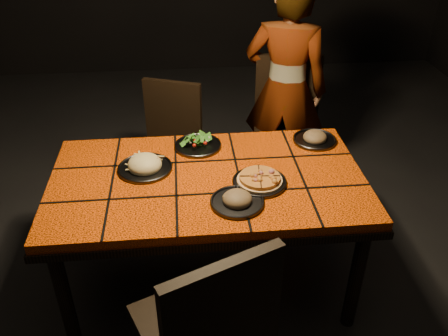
{
  "coord_description": "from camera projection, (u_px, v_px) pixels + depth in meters",
  "views": [
    {
      "loc": [
        -0.11,
        -2.01,
        2.1
      ],
      "look_at": [
        0.08,
        -0.03,
        0.82
      ],
      "focal_mm": 38.0,
      "sensor_mm": 36.0,
      "label": 1
    }
  ],
  "objects": [
    {
      "name": "room_shell",
      "position": [
        204.0,
        30.0,
        2.01
      ],
      "size": [
        6.04,
        7.04,
        3.08
      ],
      "color": "black",
      "rests_on": "ground"
    },
    {
      "name": "dining_table",
      "position": [
        208.0,
        189.0,
        2.46
      ],
      "size": [
        1.62,
        0.92,
        0.75
      ],
      "color": "#F45007",
      "rests_on": "ground"
    },
    {
      "name": "chair_near",
      "position": [
        209.0,
        328.0,
        1.83
      ],
      "size": [
        0.6,
        0.6,
        1.02
      ],
      "rotation": [
        0.0,
        0.0,
        3.55
      ],
      "color": "black",
      "rests_on": "ground"
    },
    {
      "name": "chair_far_left",
      "position": [
        169.0,
        139.0,
        3.23
      ],
      "size": [
        0.52,
        0.52,
        0.89
      ],
      "rotation": [
        0.0,
        0.0,
        -0.37
      ],
      "color": "black",
      "rests_on": "ground"
    },
    {
      "name": "chair_far_right",
      "position": [
        287.0,
        119.0,
        3.34
      ],
      "size": [
        0.51,
        0.51,
        1.01
      ],
      "rotation": [
        0.0,
        0.0,
        -0.14
      ],
      "color": "black",
      "rests_on": "ground"
    },
    {
      "name": "diner",
      "position": [
        285.0,
        90.0,
        3.27
      ],
      "size": [
        0.66,
        0.54,
        1.56
      ],
      "primitive_type": "imported",
      "rotation": [
        0.0,
        0.0,
        2.81
      ],
      "color": "brown",
      "rests_on": "ground"
    },
    {
      "name": "plate_pizza",
      "position": [
        260.0,
        180.0,
        2.36
      ],
      "size": [
        0.27,
        0.27,
        0.04
      ],
      "color": "#353539",
      "rests_on": "dining_table"
    },
    {
      "name": "plate_pasta",
      "position": [
        145.0,
        165.0,
        2.46
      ],
      "size": [
        0.29,
        0.29,
        0.09
      ],
      "color": "#353539",
      "rests_on": "dining_table"
    },
    {
      "name": "plate_salad",
      "position": [
        198.0,
        143.0,
        2.66
      ],
      "size": [
        0.27,
        0.27,
        0.07
      ],
      "color": "#353539",
      "rests_on": "dining_table"
    },
    {
      "name": "plate_mushroom_a",
      "position": [
        237.0,
        200.0,
        2.22
      ],
      "size": [
        0.26,
        0.26,
        0.08
      ],
      "color": "#353539",
      "rests_on": "dining_table"
    },
    {
      "name": "plate_mushroom_b",
      "position": [
        315.0,
        138.0,
        2.72
      ],
      "size": [
        0.25,
        0.25,
        0.08
      ],
      "color": "#353539",
      "rests_on": "dining_table"
    }
  ]
}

